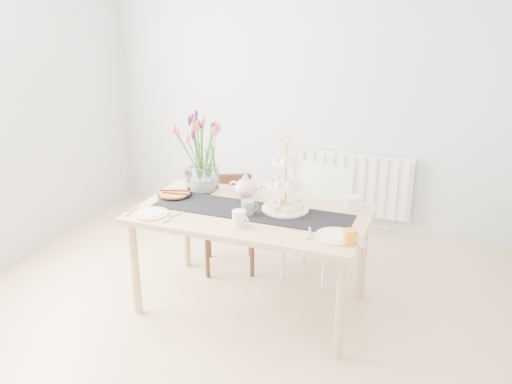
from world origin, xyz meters
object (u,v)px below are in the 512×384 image
(mug_grey, at_px, (248,208))
(mug_white, at_px, (239,218))
(radiator, at_px, (348,184))
(chair_white, at_px, (320,213))
(chair_brown, at_px, (229,215))
(plate_left, at_px, (151,214))
(cake_stand, at_px, (286,192))
(cream_jug, at_px, (352,203))
(tart_tin, at_px, (174,195))
(dining_table, at_px, (251,222))
(tulip_vase, at_px, (201,141))
(teapot, at_px, (245,188))
(mug_orange, at_px, (349,237))
(plate_right, at_px, (336,236))

(mug_grey, relative_size, mug_white, 0.99)
(radiator, height_order, chair_white, chair_white)
(chair_brown, xyz_separation_m, plate_left, (-0.20, -0.86, 0.32))
(cake_stand, distance_m, plate_left, 0.93)
(chair_white, xyz_separation_m, mug_white, (-0.31, -0.94, 0.28))
(chair_brown, height_order, mug_white, mug_white)
(cream_jug, distance_m, tart_tin, 1.30)
(cream_jug, bearing_deg, dining_table, -178.75)
(radiator, xyz_separation_m, mug_grey, (-0.35, -1.73, 0.35))
(tulip_vase, relative_size, teapot, 2.71)
(mug_orange, distance_m, plate_right, 0.12)
(cake_stand, xyz_separation_m, teapot, (-0.35, 0.12, -0.06))
(cream_jug, relative_size, plate_left, 0.40)
(teapot, distance_m, cream_jug, 0.77)
(dining_table, relative_size, mug_white, 15.23)
(mug_grey, xyz_separation_m, mug_white, (0.02, -0.19, 0.00))
(mug_grey, bearing_deg, plate_left, 164.52)
(cake_stand, xyz_separation_m, mug_grey, (-0.22, -0.16, -0.09))
(dining_table, xyz_separation_m, tart_tin, (-0.64, 0.07, 0.09))
(chair_brown, bearing_deg, tart_tin, -137.29)
(cream_jug, relative_size, mug_orange, 1.03)
(chair_brown, xyz_separation_m, cake_stand, (0.64, -0.47, 0.45))
(mug_white, bearing_deg, chair_brown, 133.54)
(chair_brown, height_order, tart_tin, tart_tin)
(cake_stand, bearing_deg, chair_white, 79.81)
(cream_jug, distance_m, plate_right, 0.49)
(chair_brown, height_order, mug_grey, mug_grey)
(tulip_vase, height_order, mug_orange, tulip_vase)
(radiator, bearing_deg, dining_table, -101.87)
(chair_brown, distance_m, mug_white, 1.00)
(dining_table, distance_m, teapot, 0.30)
(chair_brown, relative_size, mug_white, 7.26)
(teapot, xyz_separation_m, plate_right, (0.78, -0.42, -0.07))
(tart_tin, relative_size, mug_orange, 2.69)
(chair_brown, bearing_deg, tulip_vase, -129.93)
(mug_grey, relative_size, plate_left, 0.43)
(radiator, relative_size, dining_table, 0.75)
(tart_tin, relative_size, mug_grey, 2.40)
(tart_tin, height_order, plate_left, tart_tin)
(teapot, bearing_deg, tulip_vase, 173.56)
(radiator, height_order, plate_right, plate_right)
(chair_white, distance_m, plate_right, 0.98)
(teapot, xyz_separation_m, mug_white, (0.14, -0.47, -0.03))
(plate_left, bearing_deg, tulip_vase, 78.59)
(teapot, relative_size, mug_grey, 2.47)
(cake_stand, distance_m, mug_white, 0.41)
(tart_tin, distance_m, mug_grey, 0.65)
(chair_white, xyz_separation_m, plate_right, (0.32, -0.89, 0.24))
(dining_table, height_order, cake_stand, cake_stand)
(chair_brown, xyz_separation_m, plate_right, (1.06, -0.77, 0.32))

